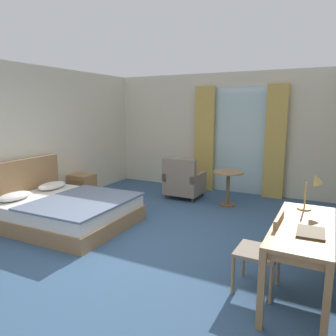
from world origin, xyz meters
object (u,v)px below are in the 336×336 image
desk_chair (265,248)px  desk_lamp (313,187)px  writing_desk (303,233)px  closed_book (311,232)px  armchair_by_window (183,182)px  bed (64,209)px  round_cafe_table (228,181)px  nightstand (82,186)px

desk_chair → desk_lamp: bearing=60.0°
writing_desk → closed_book: 0.25m
writing_desk → desk_lamp: 0.67m
desk_chair → armchair_by_window: 3.63m
bed → closed_book: (3.78, -0.65, 0.53)m
desk_lamp → round_cafe_table: size_ratio=0.63×
bed → round_cafe_table: bed is taller
writing_desk → armchair_by_window: armchair_by_window is taller
desk_lamp → desk_chair: bearing=-120.0°
armchair_by_window → round_cafe_table: (1.00, -0.06, 0.15)m
closed_book → armchair_by_window: armchair_by_window is taller
closed_book → round_cafe_table: bearing=117.2°
nightstand → writing_desk: bearing=-21.4°
desk_chair → closed_book: desk_chair is taller
desk_lamp → armchair_by_window: (-2.61, 2.20, -0.69)m
desk_lamp → closed_book: size_ratio=1.29×
bed → nightstand: (-0.80, 1.33, 0.01)m
nightstand → armchair_by_window: armchair_by_window is taller
closed_book → round_cafe_table: 3.37m
desk_lamp → bed: bearing=-178.0°
nightstand → writing_desk: (4.51, -1.76, 0.41)m
nightstand → closed_book: bearing=-23.4°
writing_desk → desk_lamp: desk_lamp is taller
closed_book → bed: bearing=168.0°
desk_lamp → writing_desk: bearing=-93.5°
writing_desk → armchair_by_window: 3.79m
bed → nightstand: bearing=121.1°
round_cafe_table → writing_desk: bearing=-59.7°
armchair_by_window → closed_book: bearing=-48.4°
nightstand → bed: bearing=-58.9°
bed → closed_book: 3.87m
writing_desk → round_cafe_table: size_ratio=2.19×
armchair_by_window → desk_lamp: bearing=-40.2°
armchair_by_window → nightstand: bearing=-152.6°
armchair_by_window → round_cafe_table: armchair_by_window is taller
bed → desk_chair: bearing=-8.9°
writing_desk → armchair_by_window: size_ratio=1.69×
desk_lamp → armchair_by_window: size_ratio=0.49×
bed → desk_lamp: (3.74, 0.13, 0.79)m
bed → desk_chair: size_ratio=2.49×
nightstand → desk_chair: bearing=-24.1°
desk_chair → round_cafe_table: 3.06m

